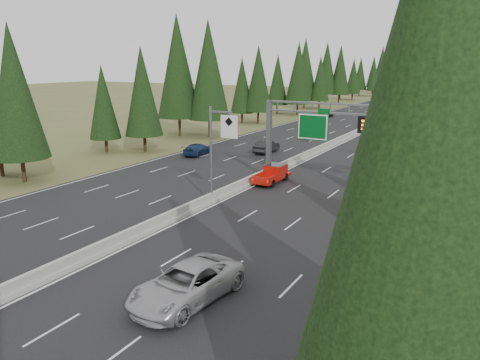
{
  "coord_description": "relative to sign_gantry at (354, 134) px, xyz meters",
  "views": [
    {
      "loc": [
        20.47,
        -6.38,
        11.55
      ],
      "look_at": [
        5.54,
        20.0,
        3.84
      ],
      "focal_mm": 35.0,
      "sensor_mm": 36.0,
      "label": 1
    }
  ],
  "objects": [
    {
      "name": "road",
      "position": [
        -8.92,
        45.12,
        -5.23
      ],
      "size": [
        32.0,
        260.0,
        0.08
      ],
      "primitive_type": "cube",
      "color": "black",
      "rests_on": "ground"
    },
    {
      "name": "car_ahead_dkred",
      "position": [
        5.58,
        19.98,
        -4.55
      ],
      "size": [
        1.74,
        3.99,
        1.27
      ],
      "primitive_type": "imported",
      "rotation": [
        0.0,
        0.0,
        0.1
      ],
      "color": "#4D0B13",
      "rests_on": "road"
    },
    {
      "name": "car_onc_blue",
      "position": [
        -21.66,
        6.59,
        -4.46
      ],
      "size": [
        2.52,
        5.21,
        1.46
      ],
      "primitive_type": "imported",
      "rotation": [
        0.0,
        0.0,
        3.24
      ],
      "color": "navy",
      "rests_on": "road"
    },
    {
      "name": "red_pickup",
      "position": [
        -7.42,
        -1.04,
        -4.26
      ],
      "size": [
        1.83,
        5.14,
        1.67
      ],
      "color": "black",
      "rests_on": "road"
    },
    {
      "name": "car_onc_near",
      "position": [
        -14.75,
        12.19,
        -4.39
      ],
      "size": [
        1.83,
        4.91,
        1.6
      ],
      "primitive_type": "imported",
      "rotation": [
        0.0,
        0.0,
        3.17
      ],
      "color": "black",
      "rests_on": "road"
    },
    {
      "name": "silver_minivan",
      "position": [
        -1.02,
        -24.36,
        -4.29
      ],
      "size": [
        3.64,
        6.76,
        1.8
      ],
      "primitive_type": "imported",
      "rotation": [
        0.0,
        0.0,
        -0.1
      ],
      "color": "#A5A4A9",
      "rests_on": "road"
    },
    {
      "name": "car_ahead_white",
      "position": [
        -2.95,
        60.17,
        -4.47
      ],
      "size": [
        2.72,
        5.32,
        1.44
      ],
      "primitive_type": "imported",
      "rotation": [
        0.0,
        0.0,
        0.07
      ],
      "color": "white",
      "rests_on": "road"
    },
    {
      "name": "hov_sign_pole",
      "position": [
        -8.33,
        -9.92,
        -0.54
      ],
      "size": [
        2.8,
        0.5,
        8.0
      ],
      "color": "slate",
      "rests_on": "road"
    },
    {
      "name": "car_onc_white",
      "position": [
        -14.09,
        25.88,
        -4.52
      ],
      "size": [
        1.61,
        3.93,
        1.34
      ],
      "primitive_type": "imported",
      "rotation": [
        0.0,
        0.0,
        3.13
      ],
      "color": "silver",
      "rests_on": "road"
    },
    {
      "name": "median_barrier",
      "position": [
        -8.92,
        45.12,
        -4.85
      ],
      "size": [
        0.7,
        260.0,
        0.85
      ],
      "color": "gray",
      "rests_on": "road"
    },
    {
      "name": "tree_row_left",
      "position": [
        -31.13,
        33.84,
        3.6
      ],
      "size": [
        11.69,
        240.71,
        18.63
      ],
      "color": "black",
      "rests_on": "ground"
    },
    {
      "name": "car_ahead_dkgrey",
      "position": [
        1.47,
        55.8,
        -4.43
      ],
      "size": [
        2.6,
        5.38,
        1.51
      ],
      "primitive_type": "imported",
      "rotation": [
        0.0,
        0.0,
        0.1
      ],
      "color": "black",
      "rests_on": "road"
    },
    {
      "name": "shoulder_left",
      "position": [
        -26.72,
        45.12,
        -5.24
      ],
      "size": [
        3.6,
        260.0,
        0.06
      ],
      "primitive_type": "cube",
      "color": "#4C5427",
      "rests_on": "ground"
    },
    {
      "name": "car_onc_far",
      "position": [
        -21.64,
        53.76,
        -4.48
      ],
      "size": [
        2.79,
        5.29,
        1.42
      ],
      "primitive_type": "imported",
      "rotation": [
        0.0,
        0.0,
        3.05
      ],
      "color": "black",
      "rests_on": "road"
    },
    {
      "name": "sign_gantry",
      "position": [
        0.0,
        0.0,
        0.0
      ],
      "size": [
        16.75,
        0.98,
        7.8
      ],
      "color": "slate",
      "rests_on": "road"
    },
    {
      "name": "car_ahead_far",
      "position": [
        -7.42,
        107.04,
        -4.37
      ],
      "size": [
        2.07,
        4.85,
        1.63
      ],
      "primitive_type": "imported",
      "rotation": [
        0.0,
        0.0,
        -0.03
      ],
      "color": "black",
      "rests_on": "road"
    },
    {
      "name": "car_ahead_green",
      "position": [
        -4.84,
        36.74,
        -4.45
      ],
      "size": [
        1.76,
        4.32,
        1.47
      ],
      "primitive_type": "imported",
      "rotation": [
        0.0,
        0.0,
        0.01
      ],
      "color": "#176444",
      "rests_on": "road"
    }
  ]
}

